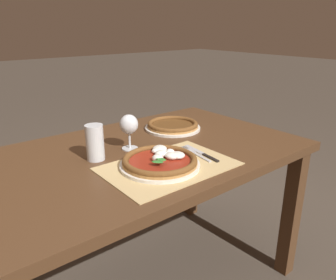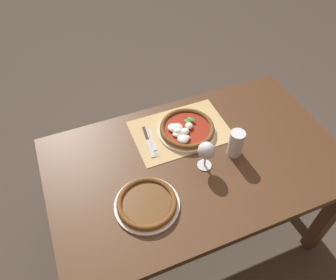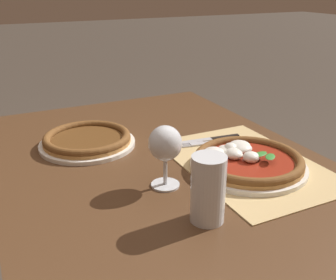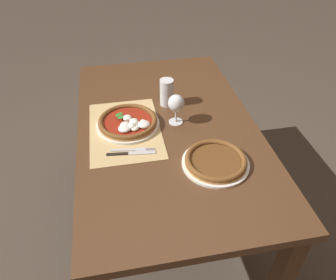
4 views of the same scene
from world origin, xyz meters
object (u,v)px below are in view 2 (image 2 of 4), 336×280
(pizza_near, at_px, (186,129))
(knife, at_px, (148,142))
(wine_glass, at_px, (206,151))
(pint_glass, at_px, (236,144))
(pizza_far, at_px, (147,203))
(fork, at_px, (153,142))

(pizza_near, distance_m, knife, 0.21)
(wine_glass, relative_size, pint_glass, 1.07)
(pizza_far, distance_m, wine_glass, 0.36)
(knife, bearing_deg, wine_glass, 129.47)
(wine_glass, bearing_deg, pizza_near, -92.42)
(pizza_far, distance_m, pint_glass, 0.52)
(pizza_near, height_order, wine_glass, wine_glass)
(pint_glass, relative_size, fork, 0.72)
(pizza_near, relative_size, knife, 1.43)
(pizza_near, bearing_deg, pizza_far, 44.90)
(knife, bearing_deg, fork, 153.35)
(pizza_near, height_order, fork, pizza_near)
(pizza_far, xyz_separation_m, pint_glass, (-0.50, -0.12, 0.05))
(wine_glass, xyz_separation_m, knife, (0.20, -0.24, -0.10))
(wine_glass, height_order, pint_glass, wine_glass)
(pizza_near, xyz_separation_m, pint_glass, (-0.16, 0.22, 0.05))
(pizza_far, xyz_separation_m, wine_glass, (-0.33, -0.10, 0.09))
(wine_glass, bearing_deg, knife, -50.53)
(fork, relative_size, knife, 0.93)
(wine_glass, height_order, knife, wine_glass)
(pizza_near, relative_size, fork, 1.53)
(fork, bearing_deg, pint_glass, 148.14)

